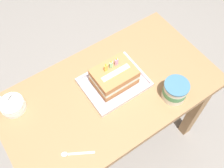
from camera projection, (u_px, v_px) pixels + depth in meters
name	position (u px, v px, depth m)	size (l,w,h in m)	color
ground_plane	(111.00, 140.00, 1.92)	(8.00, 8.00, 0.00)	gray
dining_table	(110.00, 102.00, 1.43)	(1.10, 0.60, 0.70)	#9E754C
foil_tray	(114.00, 83.00, 1.34)	(0.31, 0.25, 0.02)	silver
birthday_cake	(114.00, 76.00, 1.29)	(0.20, 0.15, 0.14)	#BE7B48
bowl_stack	(13.00, 105.00, 1.25)	(0.12, 0.12, 0.10)	white
ice_cream_tub	(175.00, 90.00, 1.27)	(0.12, 0.12, 0.10)	silver
serving_spoon_near_tray	(70.00, 154.00, 1.15)	(0.14, 0.09, 0.01)	silver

